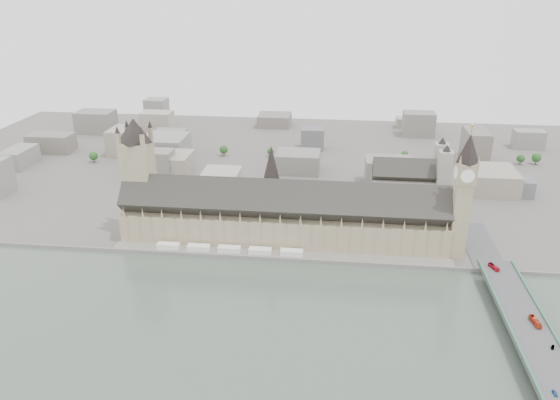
# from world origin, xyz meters

# --- Properties ---
(ground) EXTENTS (900.00, 900.00, 0.00)m
(ground) POSITION_xyz_m (0.00, 0.00, 0.00)
(ground) COLOR #595651
(ground) RESTS_ON ground
(river_thames) EXTENTS (600.00, 600.00, 0.00)m
(river_thames) POSITION_xyz_m (0.00, -165.00, 0.00)
(river_thames) COLOR #4A574E
(river_thames) RESTS_ON ground
(embankment_wall) EXTENTS (600.00, 1.50, 3.00)m
(embankment_wall) POSITION_xyz_m (0.00, -15.00, 1.50)
(embankment_wall) COLOR gray
(embankment_wall) RESTS_ON ground
(river_terrace) EXTENTS (270.00, 15.00, 2.00)m
(river_terrace) POSITION_xyz_m (0.00, -7.50, 1.00)
(river_terrace) COLOR gray
(river_terrace) RESTS_ON ground
(terrace_tents) EXTENTS (118.00, 7.00, 4.00)m
(terrace_tents) POSITION_xyz_m (-40.00, -7.00, 4.00)
(terrace_tents) COLOR white
(terrace_tents) RESTS_ON river_terrace
(palace_of_westminster) EXTENTS (265.00, 40.73, 55.44)m
(palace_of_westminster) POSITION_xyz_m (0.00, 19.70, 22.71)
(palace_of_westminster) COLOR gray
(palace_of_westminster) RESTS_ON ground
(elizabeth_tower) EXTENTS (17.00, 17.00, 107.50)m
(elizabeth_tower) POSITION_xyz_m (138.00, 8.00, 58.09)
(elizabeth_tower) COLOR gray
(elizabeth_tower) RESTS_ON ground
(victoria_tower) EXTENTS (30.00, 30.00, 100.00)m
(victoria_tower) POSITION_xyz_m (-122.00, 26.00, 55.20)
(victoria_tower) COLOR gray
(victoria_tower) RESTS_ON ground
(central_tower) EXTENTS (13.00, 13.00, 48.00)m
(central_tower) POSITION_xyz_m (-10.00, 26.00, 57.92)
(central_tower) COLOR #998D6A
(central_tower) RESTS_ON ground
(westminster_bridge) EXTENTS (25.00, 325.00, 10.25)m
(westminster_bridge) POSITION_xyz_m (162.00, -87.50, 5.12)
(westminster_bridge) COLOR #474749
(westminster_bridge) RESTS_ON ground
(bridge_parapets) EXTENTS (25.00, 235.00, 1.15)m
(bridge_parapets) POSITION_xyz_m (162.00, -132.00, 10.82)
(bridge_parapets) COLOR #3A6A50
(bridge_parapets) RESTS_ON westminster_bridge
(westminster_abbey) EXTENTS (68.00, 36.00, 64.00)m
(westminster_abbey) POSITION_xyz_m (110.92, 95.00, 25.08)
(westminster_abbey) COLOR gray
(westminster_abbey) RESTS_ON ground
(city_skyline_inland) EXTENTS (720.00, 360.00, 38.00)m
(city_skyline_inland) POSITION_xyz_m (0.00, 245.00, 19.00)
(city_skyline_inland) COLOR gray
(city_skyline_inland) RESTS_ON ground
(park_trees) EXTENTS (110.00, 30.00, 15.00)m
(park_trees) POSITION_xyz_m (-10.00, 60.00, 7.50)
(park_trees) COLOR #1D4F1C
(park_trees) RESTS_ON ground
(red_bus_north) EXTENTS (6.36, 10.67, 2.94)m
(red_bus_north) POSITION_xyz_m (158.02, -27.46, 11.72)
(red_bus_north) COLOR red
(red_bus_north) RESTS_ON westminster_bridge
(red_bus_south) EXTENTS (4.47, 12.35, 3.36)m
(red_bus_south) POSITION_xyz_m (166.22, -94.37, 11.93)
(red_bus_south) COLOR red
(red_bus_south) RESTS_ON westminster_bridge
(car_blue) EXTENTS (2.06, 4.37, 1.44)m
(car_blue) POSITION_xyz_m (157.15, -156.07, 10.97)
(car_blue) COLOR #164390
(car_blue) RESTS_ON westminster_bridge
(car_silver) EXTENTS (3.02, 4.36, 1.36)m
(car_silver) POSITION_xyz_m (168.80, -117.60, 10.93)
(car_silver) COLOR gray
(car_silver) RESTS_ON westminster_bridge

